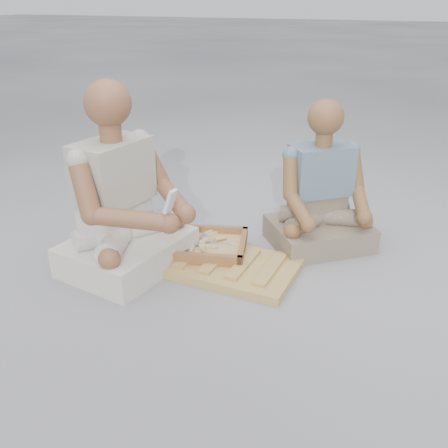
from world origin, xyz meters
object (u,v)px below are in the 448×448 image
at_px(carved_panel, 231,266).
at_px(companion, 321,199).
at_px(craftsman, 123,208).
at_px(tool_tray, 203,246).

relative_size(carved_panel, companion, 0.82).
bearing_deg(companion, craftsman, -3.07).
distance_m(craftsman, companion, 1.07).
height_order(carved_panel, tool_tray, tool_tray).
relative_size(carved_panel, craftsman, 0.70).
height_order(carved_panel, companion, companion).
bearing_deg(craftsman, tool_tray, 135.60).
bearing_deg(tool_tray, companion, 36.80).
bearing_deg(carved_panel, craftsman, -162.66).
relative_size(carved_panel, tool_tray, 1.22).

